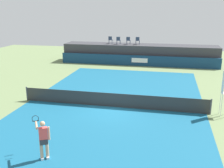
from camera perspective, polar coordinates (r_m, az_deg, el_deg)
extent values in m
plane|color=#6B7F51|center=(20.74, 1.82, -1.99)|extent=(48.00, 48.00, 0.00)
cube|color=#16597A|center=(17.96, 0.07, -4.85)|extent=(12.00, 22.00, 0.00)
cube|color=navy|center=(30.68, 5.42, 4.96)|extent=(18.00, 0.20, 1.20)
cube|color=white|center=(30.53, 5.86, 5.01)|extent=(1.80, 0.02, 0.50)
cube|color=#38383D|center=(32.35, 5.84, 6.41)|extent=(18.00, 2.80, 2.20)
cylinder|color=#2D3D56|center=(32.91, 0.16, 8.98)|extent=(0.04, 0.04, 0.44)
cylinder|color=#2D3D56|center=(33.03, -0.52, 9.00)|extent=(0.04, 0.04, 0.44)
cylinder|color=#2D3D56|center=(32.53, -0.04, 8.89)|extent=(0.04, 0.04, 0.44)
cylinder|color=#2D3D56|center=(32.65, -0.73, 8.92)|extent=(0.04, 0.04, 0.44)
cube|color=#2D3D56|center=(32.75, -0.28, 9.36)|extent=(0.47, 0.47, 0.03)
cube|color=#2D3D56|center=(32.53, -0.39, 9.71)|extent=(0.44, 0.06, 0.42)
cylinder|color=#2D3D56|center=(32.46, 1.81, 8.87)|extent=(0.04, 0.04, 0.44)
cylinder|color=#2D3D56|center=(32.53, 1.10, 8.89)|extent=(0.04, 0.04, 0.44)
cylinder|color=#2D3D56|center=(32.07, 1.69, 8.79)|extent=(0.04, 0.04, 0.44)
cylinder|color=#2D3D56|center=(32.14, 0.97, 8.81)|extent=(0.04, 0.04, 0.44)
cube|color=#2D3D56|center=(32.27, 1.40, 9.25)|extent=(0.45, 0.45, 0.03)
cube|color=#2D3D56|center=(32.04, 1.33, 9.61)|extent=(0.44, 0.03, 0.42)
cylinder|color=#2D3D56|center=(32.44, 3.92, 8.84)|extent=(0.04, 0.04, 0.44)
cylinder|color=#2D3D56|center=(32.51, 3.21, 8.87)|extent=(0.04, 0.04, 0.44)
cylinder|color=#2D3D56|center=(32.04, 3.80, 8.75)|extent=(0.04, 0.04, 0.44)
cylinder|color=#2D3D56|center=(32.11, 3.08, 8.78)|extent=(0.04, 0.04, 0.44)
cube|color=#2D3D56|center=(32.25, 3.51, 9.22)|extent=(0.45, 0.45, 0.03)
cube|color=#2D3D56|center=(32.02, 3.45, 9.58)|extent=(0.44, 0.03, 0.42)
cylinder|color=#2D3D56|center=(32.37, 5.85, 8.78)|extent=(0.04, 0.04, 0.44)
cylinder|color=#2D3D56|center=(32.41, 5.13, 8.81)|extent=(0.04, 0.04, 0.44)
cylinder|color=#2D3D56|center=(31.97, 5.79, 8.69)|extent=(0.04, 0.04, 0.44)
cylinder|color=#2D3D56|center=(32.01, 5.06, 8.72)|extent=(0.04, 0.04, 0.44)
cube|color=#2D3D56|center=(32.16, 5.47, 9.17)|extent=(0.46, 0.46, 0.03)
cube|color=#2D3D56|center=(31.93, 5.45, 9.52)|extent=(0.44, 0.04, 0.42)
cylinder|color=white|center=(17.47, 22.23, -4.26)|extent=(0.04, 0.04, 1.40)
cylinder|color=white|center=(17.84, 21.96, -3.82)|extent=(0.04, 0.04, 1.40)
cube|color=white|center=(17.26, 22.55, 0.33)|extent=(0.05, 0.44, 1.33)
cube|color=#2D2D2D|center=(17.80, 0.07, -3.43)|extent=(12.40, 0.02, 0.95)
cylinder|color=#4C4C51|center=(19.98, -17.60, -1.96)|extent=(0.10, 0.10, 1.00)
cylinder|color=#4C4C51|center=(17.64, 20.24, -4.55)|extent=(0.10, 0.10, 1.00)
cube|color=white|center=(12.51, -13.47, -14.87)|extent=(0.24, 0.28, 0.10)
cylinder|color=tan|center=(12.29, -13.61, -13.02)|extent=(0.14, 0.14, 0.82)
cube|color=white|center=(12.50, -14.60, -14.98)|extent=(0.24, 0.28, 0.10)
cylinder|color=tan|center=(12.27, -14.76, -13.13)|extent=(0.14, 0.14, 0.82)
cube|color=#333338|center=(12.13, -14.29, -11.71)|extent=(0.40, 0.36, 0.24)
cube|color=#E54C47|center=(11.97, -14.41, -10.18)|extent=(0.41, 0.36, 0.56)
sphere|color=tan|center=(11.78, -14.56, -8.16)|extent=(0.22, 0.22, 0.22)
cylinder|color=tan|center=(11.99, -13.24, -10.15)|extent=(0.09, 0.09, 0.60)
cylinder|color=tan|center=(12.08, -15.76, -8.44)|extent=(0.39, 0.57, 0.14)
cylinder|color=black|center=(12.45, -15.89, -7.57)|extent=(0.27, 0.18, 0.03)
torus|color=black|center=(12.72, -15.97, -7.07)|extent=(0.27, 0.18, 0.30)
sphere|color=#D8EA33|center=(27.52, 14.78, 2.04)|extent=(0.07, 0.07, 0.07)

